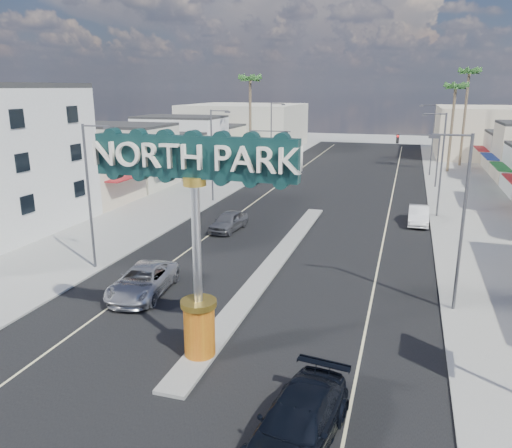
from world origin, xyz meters
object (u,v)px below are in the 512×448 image
Objects in this scene: palm_right_far at (469,77)px; streetlight_r_near at (460,215)px; streetlight_r_far at (432,136)px; suv_right at (298,423)px; car_parked_left at (229,221)px; palm_right_mid at (455,91)px; traffic_signal_right at (422,150)px; streetlight_l_mid at (213,151)px; suv_left at (143,281)px; traffic_signal_left at (265,144)px; car_parked_right at (418,215)px; palm_left_far at (250,84)px; streetlight_l_far at (272,132)px; streetlight_l_near at (91,190)px; gateway_sign at (196,223)px; streetlight_r_mid at (440,160)px.

streetlight_r_near is at bearing -95.02° from palm_right_far.
streetlight_r_near is 42.00m from streetlight_r_far.
suv_right is 1.26× the size of car_parked_left.
palm_right_mid is 2.14× the size of suv_right.
palm_right_mid is at bearing 72.37° from traffic_signal_right.
streetlight_l_mid is 0.74× the size of palm_right_mid.
traffic_signal_left is at bearing 89.53° from suv_left.
streetlight_r_near is 52.71m from palm_right_far.
car_parked_right is at bearing -42.93° from traffic_signal_left.
traffic_signal_left is 10.14m from palm_left_far.
palm_right_mid is at bearing 28.42° from traffic_signal_left.
traffic_signal_left is 0.67× the size of streetlight_l_far.
streetlight_l_near is at bearing -90.00° from streetlight_l_far.
palm_right_mid reaches higher than streetlight_l_mid.
car_parked_left is at bearing 122.92° from suv_right.
traffic_signal_left is at bearing -151.58° from palm_right_mid.
palm_right_mid is (22.18, 12.01, 6.33)m from traffic_signal_left.
palm_left_far reaches higher than car_parked_left.
traffic_signal_right is at bearing 89.66° from car_parked_right.
streetlight_r_near is at bearing -84.92° from car_parked_right.
traffic_signal_left is 1.31× the size of car_parked_right.
streetlight_r_near is 46.80m from palm_left_far.
suv_left is (-14.82, -36.74, -3.49)m from traffic_signal_right.
streetlight_l_near is 1.96× the size of car_parked_right.
suv_right reaches higher than car_parked_left.
streetlight_l_far is (-10.43, 50.02, -0.86)m from gateway_sign.
gateway_sign is 43.04m from traffic_signal_left.
streetlight_r_mid is 0.69× the size of palm_left_far.
streetlight_r_far is 2.00× the size of car_parked_left.
streetlight_r_far is at bearing 4.88° from palm_left_far.
streetlight_l_far is 0.69× the size of palm_left_far.
suv_left is (4.80, -44.75, -4.29)m from streetlight_l_far.
palm_right_far reaches higher than streetlight_r_near.
streetlight_l_mid is at bearing 95.93° from suv_left.
palm_left_far reaches higher than streetlight_r_mid.
streetlight_l_near is 1.00× the size of streetlight_r_near.
car_parked_left is (-18.50, -35.36, -9.84)m from palm_right_mid.
streetlight_l_near is 1.00× the size of streetlight_l_mid.
palm_right_mid reaches higher than traffic_signal_right.
suv_left is 1.25× the size of car_parked_left.
streetlight_l_near is at bearing -86.33° from palm_left_far.
palm_right_mid is 2.16× the size of suv_left.
streetlight_r_near is at bearing -87.90° from traffic_signal_right.
streetlight_r_near is (20.87, 0.00, 0.00)m from streetlight_l_near.
suv_right is at bearing -70.83° from palm_left_far.
palm_right_far is at bearing 72.10° from traffic_signal_right.
palm_right_mid is (23.43, 46.00, 5.54)m from streetlight_l_near.
streetlight_r_mid is 26.71m from palm_right_mid.
streetlight_r_far is at bearing 0.00° from streetlight_l_far.
palm_left_far is at bearing 93.67° from streetlight_l_near.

